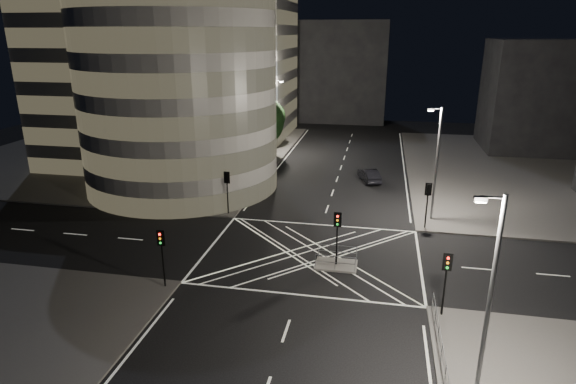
% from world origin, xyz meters
% --- Properties ---
extents(ground, '(120.00, 120.00, 0.00)m').
position_xyz_m(ground, '(0.00, 0.00, 0.00)').
color(ground, black).
rests_on(ground, ground).
extents(sidewalk_far_left, '(42.00, 42.00, 0.15)m').
position_xyz_m(sidewalk_far_left, '(-29.00, 27.00, 0.07)').
color(sidewalk_far_left, '#575451').
rests_on(sidewalk_far_left, ground).
extents(central_island, '(3.00, 2.00, 0.15)m').
position_xyz_m(central_island, '(2.00, -1.50, 0.07)').
color(central_island, slate).
rests_on(central_island, ground).
extents(office_tower_curved, '(30.00, 29.00, 27.20)m').
position_xyz_m(office_tower_curved, '(-20.74, 18.74, 12.65)').
color(office_tower_curved, '#989690').
rests_on(office_tower_curved, sidewalk_far_left).
extents(office_block_rear, '(24.00, 16.00, 22.00)m').
position_xyz_m(office_block_rear, '(-22.00, 42.00, 11.15)').
color(office_block_rear, '#989690').
rests_on(office_block_rear, sidewalk_far_left).
extents(building_right_far, '(14.00, 12.00, 15.00)m').
position_xyz_m(building_right_far, '(26.00, 40.00, 7.65)').
color(building_right_far, black).
rests_on(building_right_far, sidewalk_far_right).
extents(building_far_end, '(18.00, 8.00, 18.00)m').
position_xyz_m(building_far_end, '(-4.00, 58.00, 9.00)').
color(building_far_end, black).
rests_on(building_far_end, ground).
extents(tree_a, '(5.02, 5.02, 7.47)m').
position_xyz_m(tree_a, '(-10.50, 9.00, 4.72)').
color(tree_a, black).
rests_on(tree_a, sidewalk_far_left).
extents(tree_b, '(4.85, 4.85, 7.47)m').
position_xyz_m(tree_b, '(-10.50, 15.00, 4.82)').
color(tree_b, black).
rests_on(tree_b, sidewalk_far_left).
extents(tree_c, '(4.59, 4.59, 6.84)m').
position_xyz_m(tree_c, '(-10.50, 21.00, 4.35)').
color(tree_c, black).
rests_on(tree_c, sidewalk_far_left).
extents(tree_d, '(5.70, 5.70, 8.34)m').
position_xyz_m(tree_d, '(-10.50, 27.00, 5.21)').
color(tree_d, black).
rests_on(tree_d, sidewalk_far_left).
extents(tree_e, '(3.63, 3.63, 6.61)m').
position_xyz_m(tree_e, '(-10.50, 33.00, 4.66)').
color(tree_e, black).
rests_on(tree_e, sidewalk_far_left).
extents(traffic_signal_fl, '(0.55, 0.22, 4.00)m').
position_xyz_m(traffic_signal_fl, '(-8.80, 6.80, 2.91)').
color(traffic_signal_fl, black).
rests_on(traffic_signal_fl, sidewalk_far_left).
extents(traffic_signal_nl, '(0.55, 0.22, 4.00)m').
position_xyz_m(traffic_signal_nl, '(-8.80, -6.80, 2.91)').
color(traffic_signal_nl, black).
rests_on(traffic_signal_nl, sidewalk_near_left).
extents(traffic_signal_fr, '(0.55, 0.22, 4.00)m').
position_xyz_m(traffic_signal_fr, '(8.80, 6.80, 2.91)').
color(traffic_signal_fr, black).
rests_on(traffic_signal_fr, sidewalk_far_right).
extents(traffic_signal_nr, '(0.55, 0.22, 4.00)m').
position_xyz_m(traffic_signal_nr, '(8.80, -6.80, 2.91)').
color(traffic_signal_nr, black).
rests_on(traffic_signal_nr, sidewalk_near_right).
extents(traffic_signal_island, '(0.55, 0.22, 4.00)m').
position_xyz_m(traffic_signal_island, '(2.00, -1.50, 2.91)').
color(traffic_signal_island, black).
rests_on(traffic_signal_island, central_island).
extents(street_lamp_left_near, '(1.25, 0.25, 10.00)m').
position_xyz_m(street_lamp_left_near, '(-9.44, 12.00, 5.54)').
color(street_lamp_left_near, slate).
rests_on(street_lamp_left_near, sidewalk_far_left).
extents(street_lamp_left_far, '(1.25, 0.25, 10.00)m').
position_xyz_m(street_lamp_left_far, '(-9.44, 30.00, 5.54)').
color(street_lamp_left_far, slate).
rests_on(street_lamp_left_far, sidewalk_far_left).
extents(street_lamp_right_far, '(1.25, 0.25, 10.00)m').
position_xyz_m(street_lamp_right_far, '(9.44, 9.00, 5.54)').
color(street_lamp_right_far, slate).
rests_on(street_lamp_right_far, sidewalk_far_right).
extents(street_lamp_right_near, '(1.25, 0.25, 10.00)m').
position_xyz_m(street_lamp_right_near, '(9.44, -14.00, 5.54)').
color(street_lamp_right_near, slate).
rests_on(street_lamp_right_near, sidewalk_near_right).
extents(railing_near_right, '(0.06, 11.70, 1.10)m').
position_xyz_m(railing_near_right, '(8.30, -12.15, 0.70)').
color(railing_near_right, slate).
rests_on(railing_near_right, sidewalk_near_right).
extents(railing_island_south, '(2.80, 0.06, 1.10)m').
position_xyz_m(railing_island_south, '(2.00, -2.40, 0.70)').
color(railing_island_south, slate).
rests_on(railing_island_south, central_island).
extents(railing_island_north, '(2.80, 0.06, 1.10)m').
position_xyz_m(railing_island_north, '(2.00, -0.60, 0.70)').
color(railing_island_north, slate).
rests_on(railing_island_north, central_island).
extents(sedan, '(2.93, 4.72, 1.47)m').
position_xyz_m(sedan, '(3.61, 19.82, 0.73)').
color(sedan, black).
rests_on(sedan, ground).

